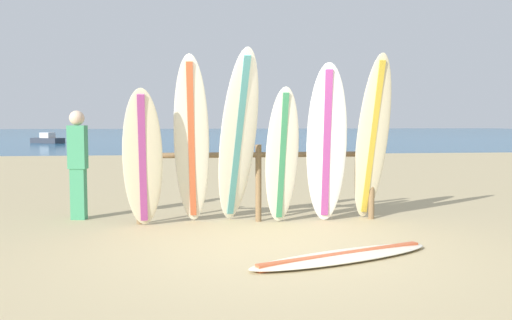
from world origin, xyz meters
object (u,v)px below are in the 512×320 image
surfboard_leaning_right (372,140)px  beachgoer_standing (78,160)px  surfboard_leaning_far_left (143,160)px  surfboard_leaning_center (282,157)px  surfboard_rack (258,170)px  surfboard_leaning_left (192,142)px  surfboard_leaning_center_left (238,140)px  surfboard_lying_on_sand (343,256)px  surfboard_leaning_center_right (327,145)px  small_boat_offshore (48,139)px

surfboard_leaning_right → beachgoer_standing: surfboard_leaning_right is taller
surfboard_leaning_far_left → surfboard_leaning_center: surfboard_leaning_center is taller
surfboard_rack → surfboard_leaning_left: bearing=-165.3°
surfboard_leaning_center_left → surfboard_leaning_center: bearing=2.2°
surfboard_leaning_center_left → surfboard_leaning_right: bearing=2.4°
surfboard_rack → surfboard_leaning_left: (-0.98, -0.26, 0.43)m
surfboard_leaning_far_left → surfboard_lying_on_sand: bearing=-39.5°
surfboard_leaning_left → beachgoer_standing: surfboard_leaning_left is taller
surfboard_leaning_far_left → surfboard_leaning_left: surfboard_leaning_left is taller
surfboard_leaning_left → surfboard_lying_on_sand: surfboard_leaning_left is taller
surfboard_leaning_center_right → surfboard_lying_on_sand: size_ratio=0.99×
surfboard_leaning_center → surfboard_lying_on_sand: 2.23m
surfboard_leaning_left → surfboard_leaning_center: size_ratio=1.21×
surfboard_leaning_center_left → surfboard_leaning_right: size_ratio=1.01×
surfboard_leaning_left → surfboard_leaning_center_right: (1.93, -0.05, -0.04)m
surfboard_leaning_far_left → surfboard_leaning_center_left: surfboard_leaning_center_left is taller
surfboard_leaning_center_left → surfboard_leaning_center: (0.63, 0.02, -0.24)m
surfboard_leaning_far_left → surfboard_lying_on_sand: surfboard_leaning_far_left is taller
beachgoer_standing → small_boat_offshore: 30.18m
surfboard_leaning_far_left → surfboard_leaning_center: bearing=3.6°
small_boat_offshore → surfboard_leaning_left: bearing=-72.3°
surfboard_leaning_center_left → surfboard_lying_on_sand: bearing=-63.9°
surfboard_leaning_right → surfboard_leaning_far_left: bearing=-176.9°
surfboard_leaning_center → surfboard_leaning_right: surfboard_leaning_right is taller
surfboard_lying_on_sand → beachgoer_standing: (-3.31, 2.80, 0.87)m
surfboard_leaning_center → surfboard_lying_on_sand: size_ratio=0.85×
small_boat_offshore → surfboard_leaning_center_right: bearing=-69.1°
surfboard_rack → surfboard_leaning_center_right: surfboard_leaning_center_right is taller
surfboard_rack → surfboard_leaning_center_right: 1.07m
surfboard_leaning_far_left → small_boat_offshore: surfboard_leaning_far_left is taller
surfboard_leaning_center → surfboard_leaning_center_right: size_ratio=0.85×
surfboard_leaning_center → beachgoer_standing: (-2.98, 0.81, -0.08)m
surfboard_leaning_left → surfboard_leaning_center_left: 0.65m
surfboard_leaning_far_left → beachgoer_standing: 1.40m
surfboard_rack → beachgoer_standing: size_ratio=2.17×
surfboard_rack → surfboard_leaning_right: bearing=-9.1°
surfboard_lying_on_sand → beachgoer_standing: bearing=139.8°
beachgoer_standing → surfboard_lying_on_sand: bearing=-40.2°
surfboard_leaning_right → surfboard_rack: bearing=170.9°
beachgoer_standing → small_boat_offshore: (-7.82, 29.15, -0.65)m
surfboard_leaning_right → surfboard_leaning_center: bearing=-177.6°
surfboard_leaning_center_right → surfboard_leaning_right: surfboard_leaning_right is taller
surfboard_leaning_right → surfboard_leaning_center_left: bearing=-177.6°
surfboard_leaning_right → surfboard_lying_on_sand: bearing=-116.2°
surfboard_leaning_center_left → surfboard_leaning_left: bearing=172.3°
surfboard_leaning_center → surfboard_leaning_center_right: bearing=1.1°
surfboard_leaning_left → beachgoer_standing: (-1.70, 0.75, -0.29)m
small_boat_offshore → surfboard_leaning_right: bearing=-67.9°
small_boat_offshore → surfboard_leaning_center: bearing=-70.2°
surfboard_leaning_center → beachgoer_standing: 3.09m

